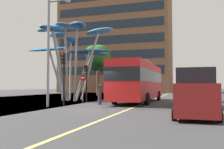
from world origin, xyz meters
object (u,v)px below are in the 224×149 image
at_px(leaf_sculpture, 69,41).
at_px(car_parked_mid, 191,92).
at_px(traffic_light_kerb_near, 63,68).
at_px(pedestrian, 100,94).
at_px(traffic_light_kerb_far, 86,75).
at_px(car_parked_near, 195,95).
at_px(street_lamp, 53,37).
at_px(no_entry_sign, 83,84).
at_px(red_bus, 139,80).
at_px(car_parked_far, 197,91).

height_order(leaf_sculpture, car_parked_mid, leaf_sculpture).
distance_m(traffic_light_kerb_near, car_parked_mid, 9.36).
height_order(traffic_light_kerb_near, pedestrian, traffic_light_kerb_near).
bearing_deg(traffic_light_kerb_far, car_parked_near, -43.59).
xyz_separation_m(traffic_light_kerb_far, street_lamp, (-0.23, -5.36, 2.50)).
relative_size(leaf_sculpture, no_entry_sign, 3.91).
distance_m(red_bus, car_parked_near, 11.17).
bearing_deg(car_parked_mid, pedestrian, 178.52).
xyz_separation_m(traffic_light_kerb_far, car_parked_far, (9.60, 4.23, -1.45)).
xyz_separation_m(traffic_light_kerb_near, pedestrian, (2.13, 2.03, -1.98)).
bearing_deg(traffic_light_kerb_far, car_parked_far, 23.77).
distance_m(red_bus, car_parked_far, 5.85).
height_order(street_lamp, no_entry_sign, street_lamp).
height_order(traffic_light_kerb_near, car_parked_near, traffic_light_kerb_near).
distance_m(car_parked_far, no_entry_sign, 10.81).
bearing_deg(leaf_sculpture, traffic_light_kerb_near, -66.47).
relative_size(street_lamp, no_entry_sign, 3.08).
xyz_separation_m(car_parked_near, street_lamp, (-9.35, 3.31, 3.86)).
bearing_deg(red_bus, car_parked_mid, -41.29).
height_order(traffic_light_kerb_near, traffic_light_kerb_far, traffic_light_kerb_near).
bearing_deg(no_entry_sign, traffic_light_kerb_near, -86.16).
height_order(car_parked_near, car_parked_mid, car_parked_near).
xyz_separation_m(car_parked_far, no_entry_sign, (-9.89, -4.31, 0.70)).
relative_size(car_parked_near, no_entry_sign, 1.69).
xyz_separation_m(traffic_light_kerb_far, car_parked_near, (9.11, -8.68, -1.35)).
bearing_deg(street_lamp, car_parked_mid, 17.61).
xyz_separation_m(traffic_light_kerb_near, car_parked_near, (9.12, -4.39, -1.76)).
distance_m(car_parked_far, street_lamp, 14.30).
bearing_deg(car_parked_near, traffic_light_kerb_near, 154.30).
bearing_deg(leaf_sculpture, no_entry_sign, -41.28).
height_order(leaf_sculpture, traffic_light_kerb_far, leaf_sculpture).
bearing_deg(no_entry_sign, traffic_light_kerb_far, 15.58).
bearing_deg(pedestrian, traffic_light_kerb_far, 133.33).
relative_size(street_lamp, pedestrian, 4.61).
distance_m(leaf_sculpture, no_entry_sign, 5.51).
height_order(pedestrian, no_entry_sign, no_entry_sign).
relative_size(car_parked_near, car_parked_far, 1.10).
relative_size(red_bus, no_entry_sign, 4.66).
xyz_separation_m(leaf_sculpture, traffic_light_kerb_far, (2.80, -2.12, -3.64)).
relative_size(red_bus, pedestrian, 6.99).
relative_size(traffic_light_kerb_near, street_lamp, 0.51).
bearing_deg(traffic_light_kerb_near, red_bus, 51.70).
distance_m(car_parked_near, pedestrian, 9.49).
distance_m(leaf_sculpture, car_parked_far, 13.57).
xyz_separation_m(leaf_sculpture, no_entry_sign, (2.51, -2.20, -4.39)).
bearing_deg(pedestrian, no_entry_sign, 137.96).
bearing_deg(street_lamp, red_bus, 55.04).
bearing_deg(car_parked_mid, car_parked_far, 84.78).
height_order(car_parked_near, car_parked_far, car_parked_near).
relative_size(leaf_sculpture, pedestrian, 5.86).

